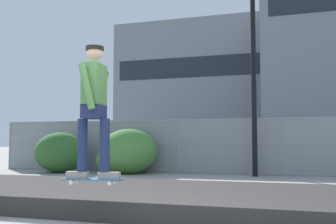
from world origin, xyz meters
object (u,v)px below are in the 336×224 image
Objects in this scene: skater at (94,102)px; shrub_left at (60,152)px; shrub_center at (112,161)px; parked_car_mid at (279,147)px; parked_car_near at (135,147)px; shrub_right at (128,151)px; skateboard at (93,180)px; street_lamp at (253,41)px.

skater reaches higher than shrub_left.
shrub_center is at bearing 5.80° from shrub_left.
skater reaches higher than parked_car_mid.
parked_car_near is 1.02× the size of parked_car_mid.
shrub_right is at bearing 109.98° from skater.
skater is at bearing -98.66° from parked_car_mid.
skater is 1.59× the size of shrub_center.
skateboard is 9.24m from shrub_left.
skateboard is 0.46× the size of skater.
parked_car_mid is at bearing 81.34° from skater.
parked_car_near is at bearing 109.64° from skater.
street_lamp reaches higher than skater.
street_lamp is at bearing -97.40° from parked_car_mid.
shrub_left is (-6.64, -0.50, -3.56)m from street_lamp.
street_lamp reaches higher than shrub_center.
skateboard is 12.58m from parked_car_mid.
parked_car_near is at bearing 77.11° from shrub_left.
street_lamp is 7.69m from parked_car_near.
shrub_center is at bearing -176.28° from street_lamp.
parked_car_mid is (0.57, 4.38, -3.42)m from street_lamp.
parked_car_near is 4.59m from shrub_left.
street_lamp is 5.45m from shrub_right.
skater reaches higher than parked_car_near.
street_lamp is at bearing 4.31° from shrub_left.
parked_car_near is at bearing 109.02° from shrub_right.
parked_car_mid is 8.71m from shrub_left.
street_lamp is 3.77× the size of shrub_left.
parked_car_mid is 2.26× the size of shrub_right.
shrub_center is (-3.43, 7.75, -1.18)m from skater.
parked_car_near is at bearing 144.72° from street_lamp.
parked_car_near is (-4.29, 12.03, 0.24)m from skateboard.
shrub_left is 0.93× the size of shrub_right.
parked_car_near is at bearing 101.43° from shrub_center.
street_lamp reaches higher than shrub_right.
skateboard is at bearing -54.86° from shrub_left.
parked_car_mid is 6.61m from shrub_right.
shrub_left is at bearing 125.14° from skater.
shrub_right is (1.45, -4.20, -0.08)m from parked_car_near.
skateboard is at bearing -99.33° from street_lamp.
shrub_right is (2.47, 0.27, 0.05)m from shrub_left.
parked_car_mid is (1.89, 12.43, -0.77)m from skater.
parked_car_near is (-4.29, 12.03, -0.77)m from skater.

